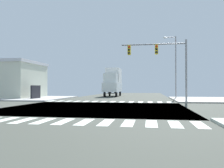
% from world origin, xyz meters
% --- Properties ---
extents(ground, '(90.00, 90.00, 0.05)m').
position_xyz_m(ground, '(0.00, 0.00, -0.03)').
color(ground, '#40443C').
extents(sidewalk_corner_ne, '(12.00, 12.00, 0.14)m').
position_xyz_m(sidewalk_corner_ne, '(13.00, 12.00, 0.07)').
color(sidewalk_corner_ne, '#B2ADA3').
rests_on(sidewalk_corner_ne, ground).
extents(sidewalk_corner_nw, '(12.00, 12.00, 0.14)m').
position_xyz_m(sidewalk_corner_nw, '(-13.00, 12.00, 0.07)').
color(sidewalk_corner_nw, '#ABAAAA').
rests_on(sidewalk_corner_nw, ground).
extents(crosswalk_near, '(13.50, 2.00, 0.01)m').
position_xyz_m(crosswalk_near, '(-0.25, -7.30, 0.00)').
color(crosswalk_near, white).
rests_on(crosswalk_near, ground).
extents(crosswalk_far, '(13.50, 2.00, 0.01)m').
position_xyz_m(crosswalk_far, '(-0.25, 7.30, 0.00)').
color(crosswalk_far, white).
rests_on(crosswalk_far, ground).
extents(traffic_signal_mast, '(6.77, 0.55, 6.49)m').
position_xyz_m(traffic_signal_mast, '(5.31, 7.11, 4.80)').
color(traffic_signal_mast, gray).
rests_on(traffic_signal_mast, ground).
extents(street_lamp, '(1.78, 0.32, 8.49)m').
position_xyz_m(street_lamp, '(7.50, 14.82, 5.04)').
color(street_lamp, gray).
rests_on(street_lamp, ground).
extents(suv_crossing_3, '(1.96, 4.60, 2.34)m').
position_xyz_m(suv_crossing_3, '(-5.00, 40.62, 1.39)').
color(suv_crossing_3, black).
rests_on(suv_crossing_3, ground).
extents(box_truck_queued_1, '(2.40, 7.20, 4.85)m').
position_xyz_m(box_truck_queued_1, '(-2.00, 21.82, 2.56)').
color(box_truck_queued_1, black).
rests_on(box_truck_queued_1, ground).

